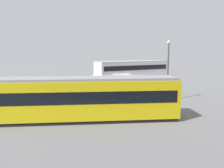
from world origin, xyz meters
name	(u,v)px	position (x,y,z in m)	size (l,w,h in m)	color
ground_plane	(121,93)	(0.00, 0.00, 0.00)	(160.00, 160.00, 0.00)	slate
double_decker_bus	(132,75)	(-2.02, -1.77, 2.02)	(10.80, 5.05, 3.94)	silver
tram_yellow	(82,98)	(6.15, 10.53, 1.72)	(14.92, 4.66, 3.30)	yellow
pedestrian_near_railing	(118,97)	(2.29, 6.82, 0.92)	(0.36, 0.36, 1.61)	black
pedestrian_railing	(84,97)	(5.38, 5.56, 0.74)	(7.72, 0.44, 1.08)	gray
info_sign	(32,91)	(10.22, 5.60, 1.64)	(1.25, 0.41, 2.33)	slate
street_lamp	(168,66)	(-3.51, 5.66, 3.74)	(0.36, 0.36, 6.35)	#4C4C51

